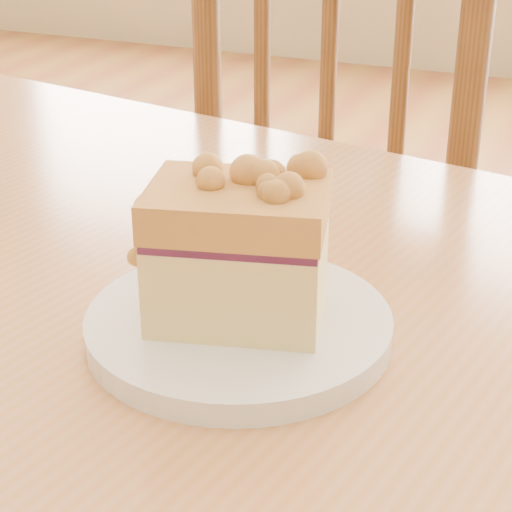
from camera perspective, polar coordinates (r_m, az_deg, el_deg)
The scene contains 4 objects.
cafe_table_main at distance 0.77m, azimuth -11.08°, elevation -7.48°, with size 1.24×0.95×0.75m.
cafe_chair_main at distance 1.34m, azimuth 7.14°, elevation 0.68°, with size 0.49×0.49×0.97m.
plate at distance 0.59m, azimuth -1.13°, elevation -4.56°, with size 0.20×0.20×0.02m.
cake_slice at distance 0.56m, azimuth -1.32°, elevation 0.70°, with size 0.13×0.11×0.11m.
Camera 1 is at (0.45, -0.25, 1.06)m, focal length 62.00 mm.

